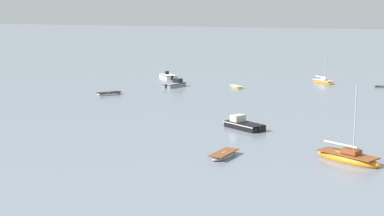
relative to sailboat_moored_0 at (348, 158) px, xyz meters
The scene contains 9 objects.
sailboat_moored_0 is the anchor object (origin of this frame).
motorboat_moored_0 69.64m from the sailboat_moored_0, 133.47° to the left, with size 6.22×6.13×2.23m.
rowboat_moored_2 11.68m from the sailboat_moored_0, 160.98° to the right, with size 1.65×4.40×0.69m.
rowboat_moored_3 51.16m from the sailboat_moored_0, 150.74° to the left, with size 3.48×4.44×0.68m.
motorboat_moored_1 55.99m from the sailboat_moored_0, 135.04° to the left, with size 2.83×5.88×2.15m.
motorboat_moored_2 17.95m from the sailboat_moored_0, 146.69° to the left, with size 6.32×4.51×2.29m.
sailboat_moored_1 59.06m from the sailboat_moored_0, 106.35° to the left, with size 5.41×4.42×6.05m.
rowboat_moored_4 51.45m from the sailboat_moored_0, 124.21° to the left, with size 3.70×3.48×0.60m.
rowboat_moored_5 55.51m from the sailboat_moored_0, 95.36° to the left, with size 3.40×1.66×0.51m.
Camera 1 is at (51.17, -33.13, 14.08)m, focal length 53.60 mm.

